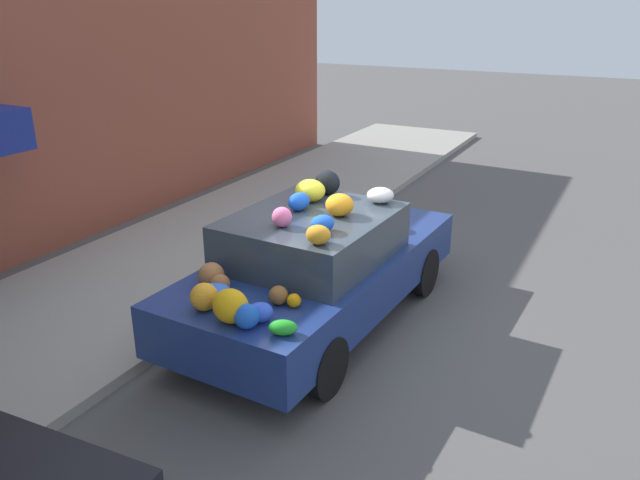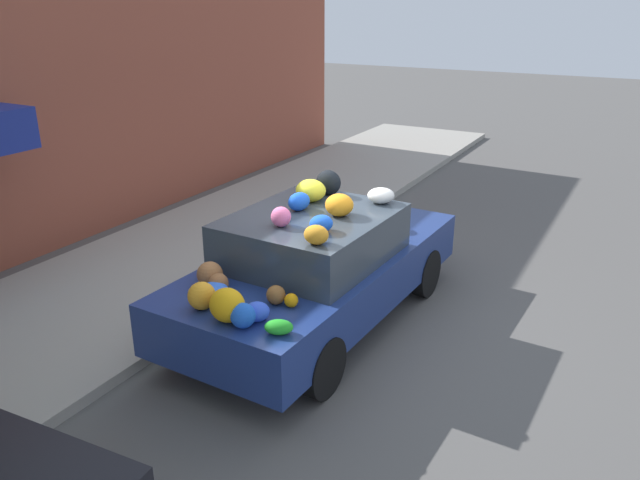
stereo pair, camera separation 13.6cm
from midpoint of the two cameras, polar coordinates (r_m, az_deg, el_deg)
ground_plane at (r=7.94m, az=0.15°, el=-7.21°), size 60.00×60.00×0.00m
sidewalk_curb at (r=9.38m, az=-14.46°, el=-2.83°), size 24.00×3.20×0.13m
building_facade at (r=10.31m, az=-25.47°, el=11.97°), size 18.00×1.20×4.99m
fire_hydrant at (r=9.62m, az=-5.06°, el=1.01°), size 0.20×0.20×0.70m
art_car at (r=7.52m, az=0.25°, el=-2.29°), size 4.42×2.01×1.77m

